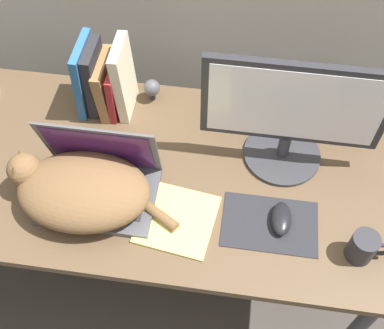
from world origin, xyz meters
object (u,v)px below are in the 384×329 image
(laptop, at_px, (99,181))
(computer_mouse, at_px, (281,219))
(external_monitor, at_px, (292,114))
(cat, at_px, (80,190))
(webcam, at_px, (152,88))
(mug, at_px, (364,247))
(book_row, at_px, (105,80))
(notepad, at_px, (177,219))

(laptop, relative_size, computer_mouse, 3.10)
(external_monitor, bearing_deg, laptop, -158.76)
(cat, xyz_separation_m, webcam, (0.12, 0.43, -0.02))
(webcam, bearing_deg, computer_mouse, -42.91)
(mug, bearing_deg, external_monitor, 125.59)
(webcam, xyz_separation_m, mug, (0.66, -0.49, -0.00))
(laptop, distance_m, cat, 0.07)
(book_row, bearing_deg, mug, -28.74)
(laptop, height_order, cat, laptop)
(cat, bearing_deg, external_monitor, 24.21)
(computer_mouse, bearing_deg, external_monitor, 91.12)
(cat, height_order, external_monitor, external_monitor)
(cat, distance_m, notepad, 0.28)
(cat, distance_m, mug, 0.78)
(external_monitor, distance_m, computer_mouse, 0.29)
(webcam, bearing_deg, book_row, -161.10)
(notepad, bearing_deg, mug, -4.02)
(external_monitor, bearing_deg, notepad, -136.55)
(external_monitor, relative_size, notepad, 2.19)
(computer_mouse, bearing_deg, notepad, -173.14)
(laptop, relative_size, mug, 2.96)
(notepad, bearing_deg, computer_mouse, 6.86)
(mug, bearing_deg, notepad, 175.98)
(book_row, distance_m, webcam, 0.16)
(external_monitor, bearing_deg, webcam, 157.88)
(computer_mouse, distance_m, webcam, 0.61)
(computer_mouse, bearing_deg, laptop, 176.48)
(webcam, relative_size, mug, 0.71)
(computer_mouse, relative_size, book_row, 0.41)
(book_row, distance_m, notepad, 0.51)
(book_row, bearing_deg, webcam, 18.90)
(cat, bearing_deg, mug, -3.95)
(laptop, height_order, external_monitor, external_monitor)
(cat, xyz_separation_m, computer_mouse, (0.57, 0.02, -0.05))
(external_monitor, xyz_separation_m, computer_mouse, (0.00, -0.24, -0.18))
(computer_mouse, bearing_deg, webcam, 137.09)
(external_monitor, relative_size, webcam, 6.38)
(laptop, bearing_deg, book_row, 99.76)
(notepad, relative_size, mug, 2.08)
(laptop, bearing_deg, computer_mouse, -3.52)
(computer_mouse, xyz_separation_m, notepad, (-0.29, -0.03, -0.02))
(mug, bearing_deg, book_row, 151.26)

